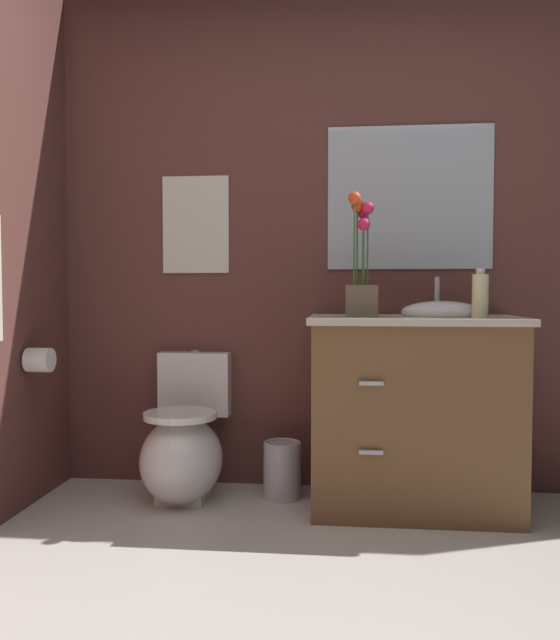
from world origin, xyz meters
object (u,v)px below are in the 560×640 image
Objects in this scene: trash_bin at (282,470)px; wall_poster at (196,225)px; wall_mirror at (410,198)px; toilet at (184,448)px; vanity_cabinet at (414,410)px; flower_vase at (361,278)px; toilet_paper_roll at (39,360)px; soap_bottle at (480,295)px.

trash_bin is 0.55× the size of wall_poster.
toilet is at bearing -165.98° from wall_mirror.
vanity_cabinet is 1.04m from wall_mirror.
flower_vase reaches higher than toilet_paper_roll.
soap_bottle is at bearing -58.61° from wall_mirror.
vanity_cabinet is at bearing 5.74° from toilet_paper_roll.
toilet_paper_roll is (-1.69, -0.46, -0.77)m from wall_mirror.
flower_vase is at bearing -23.23° from wall_poster.
soap_bottle is (0.26, -0.13, 0.52)m from vanity_cabinet.
toilet reaches higher than trash_bin.
wall_poster is at bearing 37.01° from toilet_paper_roll.
toilet is 0.65× the size of vanity_cabinet.
wall_mirror is at bearing 18.54° from trash_bin.
toilet_paper_roll is at bearing -174.26° from vanity_cabinet.
toilet_paper_roll reaches higher than toilet.
soap_bottle reaches higher than toilet.
toilet is at bearing 173.16° from soap_bottle.
wall_mirror reaches higher than toilet.
wall_poster is at bearing 164.70° from vanity_cabinet.
wall_mirror is at bearing 121.39° from soap_bottle.
vanity_cabinet is 1.71m from toilet_paper_roll.
wall_poster reaches higher than toilet.
wall_poster is (-1.07, 0.29, 0.88)m from vanity_cabinet.
vanity_cabinet is at bearing -8.40° from trash_bin.
flower_vase is at bearing 172.03° from soap_bottle.
wall_poster is (0.00, 0.27, 1.09)m from toilet.
toilet_paper_roll is at bearing -175.79° from flower_vase.
wall_poster is 1.01m from toilet_paper_roll.
vanity_cabinet is 0.69m from trash_bin.
toilet_paper_roll is (-1.08, -0.26, 0.54)m from trash_bin.
vanity_cabinet is at bearing -15.30° from wall_poster.
flower_vase is 1.12× the size of wall_poster.
trash_bin is (-0.61, 0.09, -0.31)m from vanity_cabinet.
toilet_paper_roll is (-1.69, -0.17, 0.23)m from vanity_cabinet.
wall_poster reaches higher than toilet_paper_roll.
toilet_paper_roll is at bearing -178.93° from soap_bottle.
wall_mirror is 7.27× the size of toilet_paper_roll.
wall_mirror reaches higher than flower_vase.
toilet is at bearing 17.70° from toilet_paper_roll.
toilet_paper_roll is at bearing -142.99° from wall_poster.
trash_bin is at bearing 7.82° from toilet.
soap_bottle is (0.50, -0.07, -0.08)m from flower_vase.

